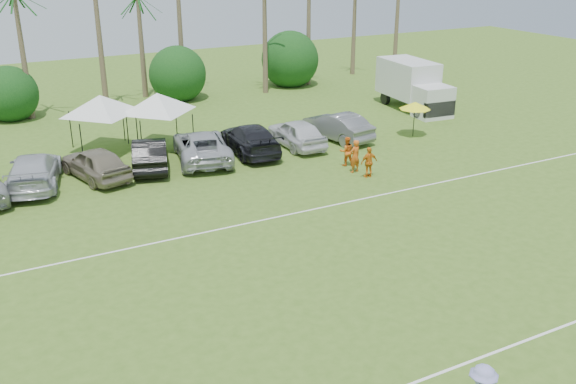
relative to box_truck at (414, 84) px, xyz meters
name	(u,v)px	position (x,y,z in m)	size (l,w,h in m)	color
field_lines	(292,291)	(-19.98, -18.74, -1.82)	(80.00, 12.10, 0.01)	white
palm_tree_4	(27,4)	(-23.98, 11.26, 5.66)	(2.40, 2.40, 8.90)	brown
bush_tree_1	(7,89)	(-25.98, 12.26, -0.02)	(4.00, 4.00, 4.00)	brown
bush_tree_2	(172,73)	(-13.98, 12.26, -0.02)	(4.00, 4.00, 4.00)	brown
bush_tree_3	(285,62)	(-3.98, 12.26, -0.02)	(4.00, 4.00, 4.00)	brown
sideline_player_a	(355,156)	(-11.20, -9.38, -0.93)	(0.65, 0.42, 1.77)	#CD5916
sideline_player_b	(346,151)	(-11.00, -8.25, -1.01)	(0.79, 0.61, 1.62)	orange
sideline_player_c	(369,162)	(-10.99, -10.37, -1.00)	(0.96, 0.40, 1.63)	orange
box_truck	(414,84)	(0.00, 0.00, 0.00)	(3.03, 6.79, 3.41)	silver
canopy_tent_left	(100,95)	(-22.02, 0.53, 1.48)	(4.76, 4.76, 3.86)	black
canopy_tent_right	(157,93)	(-18.94, -0.28, 1.44)	(4.70, 4.70, 3.81)	black
market_umbrella	(415,105)	(-4.25, -5.49, 0.14)	(1.97, 1.97, 2.19)	black
parked_car_3	(34,170)	(-26.44, -3.64, -0.99)	(2.33, 5.74, 1.67)	#B9BAC2
parked_car_4	(95,163)	(-23.50, -3.97, -0.99)	(1.97, 4.89, 1.67)	gray
parked_car_5	(150,153)	(-20.56, -3.69, -0.99)	(1.76, 5.06, 1.67)	black
parked_car_6	(202,146)	(-17.63, -3.74, -0.99)	(2.76, 5.99, 1.67)	#AAABB0
parked_car_7	(250,139)	(-14.69, -3.74, -0.99)	(2.33, 5.74, 1.67)	black
parked_car_8	(297,133)	(-11.75, -3.96, -0.99)	(1.97, 4.89, 1.67)	silver
parked_car_9	(337,126)	(-8.81, -3.82, -0.99)	(1.76, 5.06, 1.67)	slate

